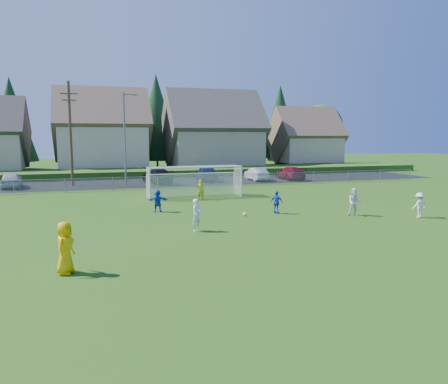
% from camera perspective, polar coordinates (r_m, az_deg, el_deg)
% --- Properties ---
extents(ground, '(160.00, 160.00, 0.00)m').
position_cam_1_polar(ground, '(20.02, 6.90, -6.84)').
color(ground, '#193D0C').
rests_on(ground, ground).
extents(asphalt_lot, '(60.00, 60.00, 0.00)m').
position_cam_1_polar(asphalt_lot, '(46.14, -7.25, 1.30)').
color(asphalt_lot, black).
rests_on(asphalt_lot, ground).
extents(grass_embankment, '(70.00, 6.00, 0.80)m').
position_cam_1_polar(grass_embankment, '(53.46, -8.67, 2.54)').
color(grass_embankment, '#1E420F').
rests_on(grass_embankment, ground).
extents(soccer_ball, '(0.22, 0.22, 0.22)m').
position_cam_1_polar(soccer_ball, '(26.75, 2.70, -2.91)').
color(soccer_ball, white).
rests_on(soccer_ball, ground).
extents(referee, '(0.92, 1.09, 1.89)m').
position_cam_1_polar(referee, '(16.62, -20.05, -6.86)').
color(referee, '#FFBB05').
rests_on(referee, ground).
extents(player_white_a, '(0.73, 0.70, 1.68)m').
position_cam_1_polar(player_white_a, '(22.47, -3.59, -3.03)').
color(player_white_a, white).
rests_on(player_white_a, ground).
extents(player_white_b, '(1.03, 0.96, 1.69)m').
position_cam_1_polar(player_white_b, '(27.85, 16.68, -1.27)').
color(player_white_b, white).
rests_on(player_white_b, ground).
extents(player_white_c, '(0.98, 0.58, 1.50)m').
position_cam_1_polar(player_white_c, '(28.66, 24.17, -1.57)').
color(player_white_c, white).
rests_on(player_white_c, ground).
extents(player_blue_a, '(0.79, 0.88, 1.43)m').
position_cam_1_polar(player_blue_a, '(27.63, 6.90, -1.35)').
color(player_blue_a, blue).
rests_on(player_blue_a, ground).
extents(player_blue_b, '(1.39, 0.67, 1.44)m').
position_cam_1_polar(player_blue_b, '(28.36, -8.66, -1.14)').
color(player_blue_b, blue).
rests_on(player_blue_b, ground).
extents(goalkeeper, '(0.65, 0.54, 1.54)m').
position_cam_1_polar(goalkeeper, '(33.31, -3.08, 0.30)').
color(goalkeeper, '#BDC817').
rests_on(goalkeeper, ground).
extents(car_a, '(2.13, 4.52, 1.49)m').
position_cam_1_polar(car_a, '(45.41, -26.02, 1.44)').
color(car_a, '#B2B7BA').
rests_on(car_a, ground).
extents(car_d, '(2.77, 5.38, 1.49)m').
position_cam_1_polar(car_d, '(45.36, -8.70, 2.11)').
color(car_d, black).
rests_on(car_d, ground).
extents(car_e, '(2.59, 5.05, 1.64)m').
position_cam_1_polar(car_e, '(46.80, -2.34, 2.44)').
color(car_e, '#15274B').
rests_on(car_e, ground).
extents(car_f, '(1.44, 4.11, 1.35)m').
position_cam_1_polar(car_f, '(47.54, 4.26, 2.33)').
color(car_f, silver).
rests_on(car_f, ground).
extents(car_g, '(2.19, 4.96, 1.42)m').
position_cam_1_polar(car_g, '(49.12, 8.64, 2.47)').
color(car_g, maroon).
rests_on(car_g, ground).
extents(soccer_goal, '(7.42, 1.90, 2.50)m').
position_cam_1_polar(soccer_goal, '(34.81, -3.96, 2.02)').
color(soccer_goal, white).
rests_on(soccer_goal, ground).
extents(chainlink_fence, '(52.06, 0.06, 1.20)m').
position_cam_1_polar(chainlink_fence, '(40.70, -5.89, 1.37)').
color(chainlink_fence, gray).
rests_on(chainlink_fence, ground).
extents(streetlight, '(1.38, 0.18, 9.00)m').
position_cam_1_polar(streetlight, '(43.81, -12.78, 7.18)').
color(streetlight, slate).
rests_on(streetlight, ground).
extents(utility_pole, '(1.60, 0.26, 10.00)m').
position_cam_1_polar(utility_pole, '(44.69, -19.42, 7.34)').
color(utility_pole, '#473321').
rests_on(utility_pole, ground).
extents(houses_row, '(53.90, 11.45, 13.27)m').
position_cam_1_polar(houses_row, '(61.00, -8.03, 9.67)').
color(houses_row, tan).
rests_on(houses_row, ground).
extents(tree_row, '(65.98, 12.36, 13.80)m').
position_cam_1_polar(tree_row, '(67.04, -9.70, 9.07)').
color(tree_row, '#382616').
rests_on(tree_row, ground).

